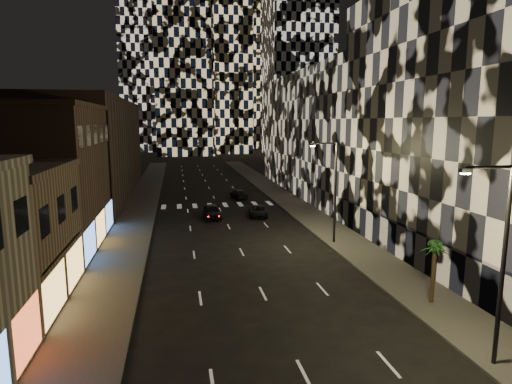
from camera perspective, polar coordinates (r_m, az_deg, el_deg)
name	(u,v)px	position (r m, az deg, el deg)	size (l,w,h in m)	color
sidewalk_left	(140,207)	(56.74, -15.24, -1.97)	(4.00, 120.00, 0.15)	#47443F
sidewalk_right	(291,202)	(58.55, 4.66, -1.32)	(4.00, 120.00, 0.15)	#47443F
curb_left	(157,207)	(56.60, -13.12, -1.91)	(0.20, 120.00, 0.15)	#4C4C47
curb_right	(276,202)	(58.04, 2.65, -1.39)	(0.20, 120.00, 0.15)	#4C4C47
retail_brown	(37,180)	(41.02, -27.21, 1.46)	(10.00, 15.00, 12.00)	brown
retail_filler_left	(93,149)	(66.65, -20.86, 5.40)	(10.00, 40.00, 14.00)	brown
midrise_right	(500,120)	(39.18, 29.80, 8.29)	(16.00, 25.00, 22.00)	#232326
midrise_base	(404,242)	(35.98, 19.10, -6.31)	(0.60, 25.00, 3.00)	#383838
midrise_filler_right	(343,134)	(67.41, 11.47, 7.57)	(16.00, 40.00, 18.00)	#232326
tower_center_low	(182,5)	(150.05, -9.87, 23.36)	(18.00, 18.00, 95.00)	black
streetlight_near	(499,252)	(21.33, 29.71, -6.99)	(2.55, 0.25, 9.00)	black
streetlight_far	(333,185)	(38.40, 10.22, 0.91)	(2.55, 0.25, 9.00)	black
car_dark_midlane	(212,211)	(49.03, -5.90, -2.59)	(1.86, 4.62, 1.57)	black
car_dark_oncoming	(239,194)	(61.40, -2.29, -0.25)	(1.81, 4.46, 1.30)	black
car_dark_rightlane	(258,211)	(49.79, 0.30, -2.56)	(2.04, 4.43, 1.23)	black
palm_tree	(435,252)	(27.71, 22.74, -7.35)	(1.91, 1.94, 3.80)	#47331E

